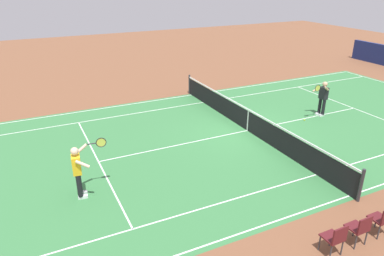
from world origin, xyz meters
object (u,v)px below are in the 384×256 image
Objects in this scene: spectator_chair_4 at (383,218)px; tennis_player_far at (323,97)px; spectator_chair_6 at (335,237)px; tennis_net at (248,120)px; spectator_chair_5 at (360,228)px; tennis_ball at (304,120)px; tennis_player_near at (78,169)px.

tennis_player_far is at bearing -124.58° from spectator_chair_4.
spectator_chair_4 is at bearing 180.00° from spectator_chair_6.
tennis_net is at bearing 0.10° from tennis_player_far.
tennis_net is at bearing -108.45° from spectator_chair_6.
tennis_net reaches higher than spectator_chair_5.
spectator_chair_6 is at bearing 0.00° from spectator_chair_4.
tennis_ball is 0.08× the size of spectator_chair_4.
tennis_player_near reaches higher than spectator_chair_4.
spectator_chair_6 is (2.37, 7.11, 0.03)m from tennis_net.
tennis_net is 177.27× the size of tennis_ball.
tennis_net is at bearing -3.82° from tennis_ball.
tennis_ball is 0.08× the size of spectator_chair_5.
spectator_chair_4 is at bearing 180.00° from spectator_chair_5.
tennis_player_far is 25.71× the size of tennis_ball.
spectator_chair_5 is at bearing 51.21° from tennis_player_far.
tennis_net is 7.27m from spectator_chair_5.
spectator_chair_5 is at bearing 56.54° from tennis_ball.
tennis_player_far reaches higher than spectator_chair_6.
tennis_player_near reaches higher than spectator_chair_5.
tennis_player_far is at bearing -132.55° from spectator_chair_6.
spectator_chair_4 is (-6.57, 5.16, -0.41)m from tennis_player_near.
spectator_chair_4 is (3.75, 6.91, 0.49)m from tennis_ball.
spectator_chair_4 is at bearing 84.01° from tennis_net.
spectator_chair_5 is 0.81m from spectator_chair_6.
spectator_chair_4 is at bearing 61.49° from tennis_ball.
spectator_chair_5 reaches higher than tennis_ball.
spectator_chair_4 is 1.00× the size of spectator_chair_6.
tennis_player_near is at bearing 9.66° from tennis_player_far.
tennis_player_near is 10.51m from tennis_ball.
tennis_player_far reaches higher than spectator_chair_4.
tennis_net is 6.89× the size of tennis_player_far.
spectator_chair_6 is at bearing 52.10° from tennis_ball.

